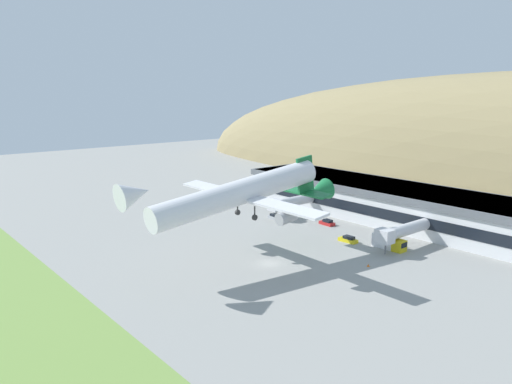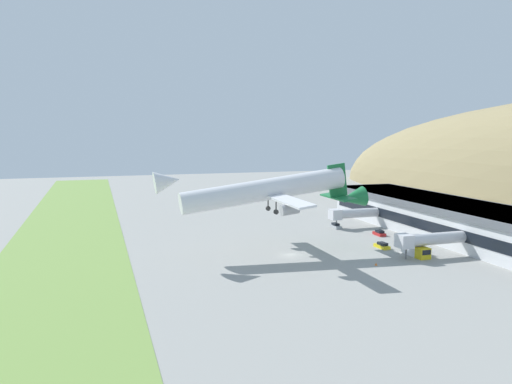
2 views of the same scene
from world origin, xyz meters
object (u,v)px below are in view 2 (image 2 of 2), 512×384
jetway_0 (351,214)px  fuel_truck (415,250)px  traffic_cone_0 (376,264)px  service_car_1 (336,226)px  service_car_0 (382,246)px  terminal_building (450,217)px  service_car_2 (379,233)px  cargo_airplane (268,191)px  jetway_1 (428,239)px

jetway_0 → fuel_truck: bearing=-4.4°
traffic_cone_0 → service_car_1: bearing=165.0°
service_car_0 → fuel_truck: (8.63, 2.97, 0.82)m
terminal_building → service_car_2: bearing=-111.9°
cargo_airplane → traffic_cone_0: 28.11m
jetway_0 → traffic_cone_0: 41.00m
fuel_truck → jetway_0: bearing=175.6°
traffic_cone_0 → terminal_building: bearing=119.9°
jetway_0 → service_car_0: bearing=-12.5°
service_car_0 → traffic_cone_0: bearing=-36.2°
service_car_1 → traffic_cone_0: (38.33, -10.25, -0.31)m
terminal_building → jetway_1: size_ratio=5.40×
fuel_truck → traffic_cone_0: size_ratio=12.84×
jetway_0 → fuel_truck: size_ratio=2.01×
jetway_1 → service_car_1: bearing=-173.8°
terminal_building → service_car_2: size_ratio=21.42×
terminal_building → jetway_0: size_ratio=5.97×
terminal_building → jetway_0: terminal_building is taller
cargo_airplane → service_car_0: bearing=80.7°
jetway_0 → service_car_1: (-0.35, -4.73, -3.40)m
fuel_truck → traffic_cone_0: bearing=-71.2°
jetway_0 → jetway_1: 35.62m
terminal_building → cargo_airplane: size_ratio=1.80×
jetway_1 → service_car_2: 23.74m
traffic_cone_0 → service_car_2: bearing=147.1°
cargo_airplane → service_car_1: 37.31m
cargo_airplane → service_car_0: size_ratio=11.01×
terminal_building → fuel_truck: (14.85, -20.83, -3.77)m
terminal_building → jetway_1: 25.37m
cargo_airplane → jetway_1: bearing=64.8°
service_car_0 → service_car_2: size_ratio=1.08×
terminal_building → service_car_1: 30.32m
jetway_1 → service_car_2: size_ratio=3.97×
cargo_airplane → service_car_2: size_ratio=11.90×
terminal_building → jetway_1: terminal_building is taller
service_car_2 → jetway_0: bearing=-172.3°
service_car_0 → fuel_truck: fuel_truck is taller
service_car_0 → service_car_1: bearing=178.1°
service_car_0 → cargo_airplane: bearing=-99.3°
terminal_building → service_car_0: bearing=-75.4°
jetway_0 → jetway_1: same height
service_car_0 → traffic_cone_0: (12.85, -9.41, -0.30)m
service_car_2 → service_car_0: bearing=-29.3°
jetway_0 → service_car_1: bearing=-94.2°
cargo_airplane → service_car_1: bearing=127.3°
jetway_0 → jetway_1: size_ratio=0.90×
jetway_0 → service_car_2: jetway_0 is taller
terminal_building → fuel_truck: size_ratio=12.01×
terminal_building → cargo_airplane: bearing=-87.9°
service_car_1 → traffic_cone_0: size_ratio=7.69×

